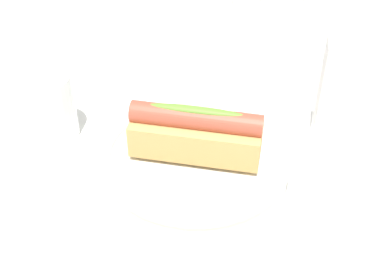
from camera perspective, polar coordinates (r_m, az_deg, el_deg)
ground_plane at (r=0.66m, az=0.75°, el=-3.11°), size 2.40×2.40×0.00m
serving_bowl at (r=0.64m, az=-0.00°, el=-2.52°), size 0.23×0.23×0.04m
hotdog_front at (r=0.61m, az=-0.00°, el=0.57°), size 0.15×0.07×0.06m
water_glass at (r=0.71m, az=-14.90°, el=2.99°), size 0.07×0.07×0.09m
paper_towel_roll at (r=0.85m, az=7.93°, el=12.31°), size 0.11×0.11×0.13m
napkin_box at (r=0.67m, az=18.02°, el=3.87°), size 0.11×0.06×0.15m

